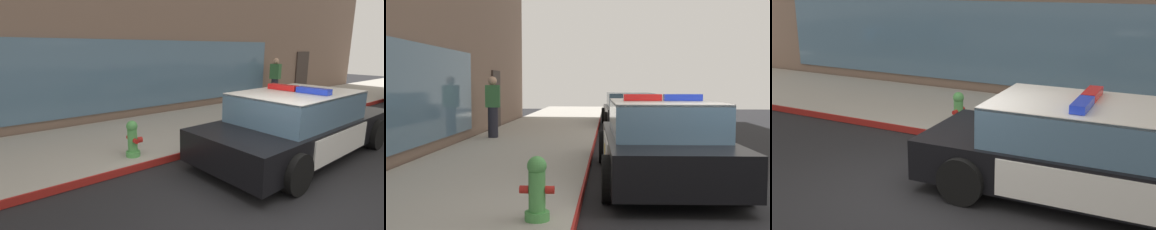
% 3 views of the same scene
% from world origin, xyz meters
% --- Properties ---
extents(ground, '(48.00, 48.00, 0.00)m').
position_xyz_m(ground, '(0.00, 0.00, 0.00)').
color(ground, black).
extents(sidewalk, '(48.00, 3.47, 0.15)m').
position_xyz_m(sidewalk, '(0.00, 3.97, 0.07)').
color(sidewalk, '#A39E93').
rests_on(sidewalk, ground).
extents(curb_red_paint, '(28.80, 0.04, 0.14)m').
position_xyz_m(curb_red_paint, '(0.00, 2.22, 0.08)').
color(curb_red_paint, maroon).
rests_on(curb_red_paint, ground).
extents(storefront_building, '(25.25, 11.39, 8.74)m').
position_xyz_m(storefront_building, '(2.34, 11.41, 4.37)').
color(storefront_building, '#7A6051').
rests_on(storefront_building, ground).
extents(police_cruiser, '(5.06, 2.23, 1.49)m').
position_xyz_m(police_cruiser, '(2.17, 0.94, 0.68)').
color(police_cruiser, black).
rests_on(police_cruiser, ground).
extents(fire_hydrant, '(0.34, 0.39, 0.73)m').
position_xyz_m(fire_hydrant, '(-0.85, 2.64, 0.50)').
color(fire_hydrant, '#4C994C').
rests_on(fire_hydrant, sidewalk).
extents(pedestrian_on_sidewalk, '(0.32, 0.44, 1.71)m').
position_xyz_m(pedestrian_on_sidewalk, '(6.92, 5.09, 1.01)').
color(pedestrian_on_sidewalk, '#23232D').
rests_on(pedestrian_on_sidewalk, sidewalk).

